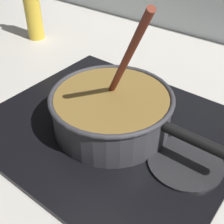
% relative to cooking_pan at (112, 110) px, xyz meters
% --- Properties ---
extents(ground, '(2.40, 1.60, 0.04)m').
position_rel_cooking_pan_xyz_m(ground, '(-0.00, -0.16, -0.08)').
color(ground, beige).
extents(hob_plate, '(0.56, 0.48, 0.01)m').
position_rel_cooking_pan_xyz_m(hob_plate, '(-0.00, 0.00, -0.05)').
color(hob_plate, black).
rests_on(hob_plate, ground).
extents(burner_ring, '(0.16, 0.16, 0.01)m').
position_rel_cooking_pan_xyz_m(burner_ring, '(-0.00, 0.00, -0.04)').
color(burner_ring, '#592D0C').
rests_on(burner_ring, hob_plate).
extents(spare_burner, '(0.15, 0.15, 0.01)m').
position_rel_cooking_pan_xyz_m(spare_burner, '(0.18, 0.00, -0.04)').
color(spare_burner, '#262628').
rests_on(spare_burner, hob_plate).
extents(cooking_pan, '(0.41, 0.27, 0.31)m').
position_rel_cooking_pan_xyz_m(cooking_pan, '(0.00, 0.00, 0.00)').
color(cooking_pan, '#38383D').
rests_on(cooking_pan, hob_plate).
extents(sauce_bottle, '(0.06, 0.06, 0.25)m').
position_rel_cooking_pan_xyz_m(sauce_bottle, '(-0.55, 0.24, 0.05)').
color(sauce_bottle, gold).
rests_on(sauce_bottle, ground).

